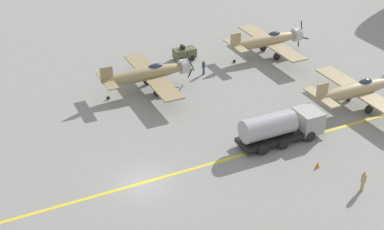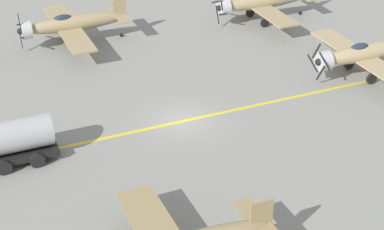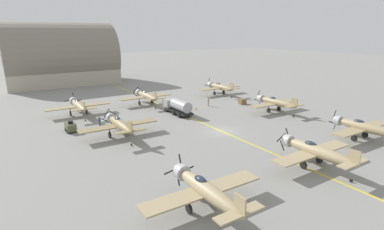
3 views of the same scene
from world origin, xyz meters
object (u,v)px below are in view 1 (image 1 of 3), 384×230
Objects in this scene: airplane_far_center at (358,89)px; airplane_far_left at (268,40)px; airplane_mid_left at (149,74)px; ground_crew_walking at (204,67)px; tow_tractor at (184,53)px; ground_crew_inspecting at (363,180)px; traffic_cone at (318,165)px; fuel_tanker at (281,127)px.

airplane_far_center is 1.00× the size of airplane_far_left.
airplane_mid_left is (2.39, -16.20, -0.00)m from airplane_far_left.
tow_tractor is at bearing -177.92° from ground_crew_walking.
airplane_mid_left reaches higher than ground_crew_inspecting.
airplane_far_center is 4.62× the size of tow_tractor.
tow_tractor is 1.43× the size of ground_crew_inspecting.
airplane_far_left is 21.82× the size of traffic_cone.
tow_tractor is at bearing -116.22° from airplane_far_left.
tow_tractor is at bearing 147.99° from airplane_mid_left.
airplane_far_center is 1.50× the size of fuel_tanker.
fuel_tanker is at bearing -35.31° from airplane_far_left.
fuel_tanker is at bearing -168.19° from ground_crew_inspecting.
ground_crew_inspecting is at bearing 4.02° from tow_tractor.
ground_crew_walking is at bearing 116.20° from airplane_mid_left.
ground_crew_walking is at bearing -175.60° from ground_crew_inspecting.
ground_crew_inspecting is (10.76, -8.50, -1.02)m from airplane_far_center.
fuel_tanker is 15.30m from ground_crew_walking.
airplane_far_center reaches higher than ground_crew_inspecting.
airplane_far_center is 20.93m from tow_tractor.
fuel_tanker is 20.04m from tow_tractor.
airplane_far_center is 6.58× the size of ground_crew_inspecting.
tow_tractor is 1.50× the size of ground_crew_walking.
traffic_cone is at bearing 39.10° from airplane_mid_left.
airplane_far_left is at bearing 158.02° from traffic_cone.
airplane_far_left is 19.00m from fuel_tanker.
airplane_far_center reaches higher than tow_tractor.
airplane_far_center is 21.19m from airplane_mid_left.
fuel_tanker is 3.08× the size of tow_tractor.
ground_crew_inspecting is (8.78, 1.84, -0.52)m from fuel_tanker.
airplane_far_left is at bearing 98.05° from ground_crew_walking.
airplane_far_left is at bearing 150.91° from fuel_tanker.
airplane_far_center is 6.95× the size of ground_crew_walking.
traffic_cone is at bearing 7.28° from fuel_tanker.
fuel_tanker reaches higher than ground_crew_inspecting.
ground_crew_walking is at bearing -179.94° from fuel_tanker.
airplane_far_left is 6.95× the size of ground_crew_walking.
airplane_far_center reaches higher than ground_crew_walking.
traffic_cone is (4.77, 0.61, -1.24)m from fuel_tanker.
airplane_far_center is at bearing 30.25° from tow_tractor.
ground_crew_walking is 24.15m from ground_crew_inspecting.
tow_tractor is at bearing -178.16° from traffic_cone.
ground_crew_inspecting is at bearing 4.40° from ground_crew_walking.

